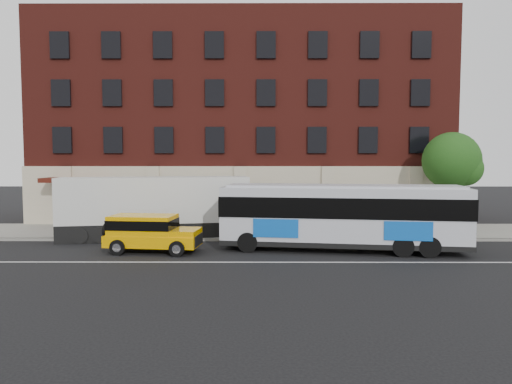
{
  "coord_description": "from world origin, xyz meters",
  "views": [
    {
      "loc": [
        1.2,
        -20.06,
        4.61
      ],
      "look_at": [
        1.1,
        5.5,
        2.82
      ],
      "focal_mm": 32.56,
      "sensor_mm": 36.0,
      "label": 1
    }
  ],
  "objects_px": {
    "street_tree": "(452,163)",
    "yellow_suv": "(149,231)",
    "city_bus": "(342,215)",
    "sign_pole": "(88,215)",
    "shipping_container": "(156,208)"
  },
  "relations": [
    {
      "from": "street_tree",
      "to": "city_bus",
      "type": "height_order",
      "value": "street_tree"
    },
    {
      "from": "street_tree",
      "to": "sign_pole",
      "type": "bearing_deg",
      "value": -171.39
    },
    {
      "from": "city_bus",
      "to": "street_tree",
      "type": "bearing_deg",
      "value": 37.8
    },
    {
      "from": "sign_pole",
      "to": "street_tree",
      "type": "relative_size",
      "value": 0.4
    },
    {
      "from": "street_tree",
      "to": "yellow_suv",
      "type": "height_order",
      "value": "street_tree"
    },
    {
      "from": "sign_pole",
      "to": "yellow_suv",
      "type": "distance_m",
      "value": 5.44
    },
    {
      "from": "street_tree",
      "to": "city_bus",
      "type": "relative_size",
      "value": 0.5
    },
    {
      "from": "sign_pole",
      "to": "city_bus",
      "type": "xyz_separation_m",
      "value": [
        13.96,
        -2.93,
        0.39
      ]
    },
    {
      "from": "yellow_suv",
      "to": "shipping_container",
      "type": "xyz_separation_m",
      "value": [
        -0.54,
        3.99,
        0.72
      ]
    },
    {
      "from": "yellow_suv",
      "to": "city_bus",
      "type": "bearing_deg",
      "value": 2.38
    },
    {
      "from": "yellow_suv",
      "to": "street_tree",
      "type": "bearing_deg",
      "value": 20.59
    },
    {
      "from": "city_bus",
      "to": "yellow_suv",
      "type": "bearing_deg",
      "value": -177.62
    },
    {
      "from": "street_tree",
      "to": "city_bus",
      "type": "bearing_deg",
      "value": -142.2
    },
    {
      "from": "city_bus",
      "to": "shipping_container",
      "type": "bearing_deg",
      "value": 160.67
    },
    {
      "from": "city_bus",
      "to": "yellow_suv",
      "type": "xyz_separation_m",
      "value": [
        -9.68,
        -0.4,
        -0.78
      ]
    }
  ]
}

